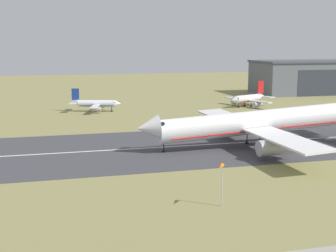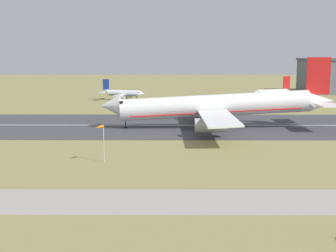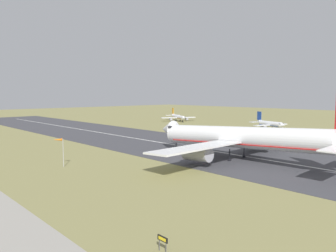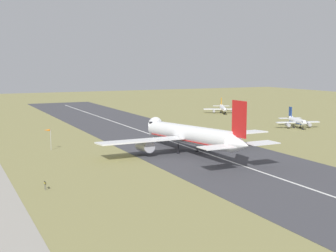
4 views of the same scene
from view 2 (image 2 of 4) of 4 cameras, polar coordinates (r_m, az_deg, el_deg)
name	(u,v)px [view 2 (image 2 of 4)]	position (r m, az deg, el deg)	size (l,w,h in m)	color
ground_plane	(235,173)	(75.66, 8.18, -5.70)	(638.36, 638.36, 0.00)	olive
runway_strip	(210,125)	(123.05, 5.12, 0.09)	(398.36, 41.81, 0.06)	#3D3D42
runway_centreline	(210,125)	(123.05, 5.12, 0.11)	(358.53, 0.70, 0.01)	silver
taxiway_road	(250,201)	(62.02, 9.99, -9.05)	(298.77, 10.38, 0.05)	gray
airplane_landing	(216,106)	(117.86, 5.87, 2.42)	(58.87, 56.46, 17.77)	white
airplane_parked_centre	(123,93)	(185.97, -5.51, 3.98)	(18.86, 18.57, 8.24)	silver
airplane_parked_east	(271,93)	(187.65, 12.50, 3.91)	(19.24, 21.99, 9.55)	silver
windsock_pole	(100,130)	(81.11, -8.33, -0.45)	(1.58, 1.99, 6.67)	#B7B7BC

